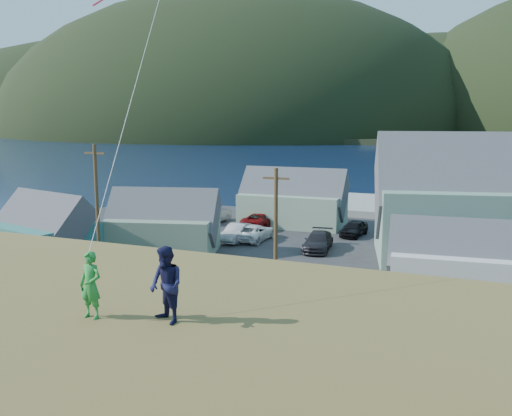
{
  "coord_description": "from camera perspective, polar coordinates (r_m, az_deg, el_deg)",
  "views": [
    {
      "loc": [
        7.55,
        -29.57,
        12.04
      ],
      "look_at": [
        0.55,
        -12.08,
        8.8
      ],
      "focal_mm": 40.0,
      "sensor_mm": 36.0,
      "label": 1
    }
  ],
  "objects": [
    {
      "name": "utility_poles",
      "position": [
        33.35,
        4.58,
        -3.18
      ],
      "size": [
        32.84,
        0.24,
        9.72
      ],
      "color": "#47331E",
      "rests_on": "waterfront_lot"
    },
    {
      "name": "grass_strip",
      "position": [
        31.0,
        6.15,
        -13.06
      ],
      "size": [
        110.0,
        8.0,
        0.1
      ],
      "primitive_type": "cube",
      "color": "#4C3D19",
      "rests_on": "ground"
    },
    {
      "name": "far_shore",
      "position": [
        359.82,
        20.78,
        7.36
      ],
      "size": [
        900.0,
        320.0,
        2.0
      ],
      "primitive_type": "cube",
      "color": "black",
      "rests_on": "ground"
    },
    {
      "name": "kite_flyer_green",
      "position": [
        13.99,
        -16.21,
        -7.42
      ],
      "size": [
        0.6,
        0.41,
        1.6
      ],
      "primitive_type": "imported",
      "rotation": [
        0.0,
        0.0,
        -0.04
      ],
      "color": "#248534",
      "rests_on": "hillside"
    },
    {
      "name": "waterfront_lot",
      "position": [
        48.68,
        12.25,
        -4.72
      ],
      "size": [
        72.0,
        36.0,
        0.12
      ],
      "primitive_type": "cube",
      "color": "#28282B",
      "rests_on": "ground"
    },
    {
      "name": "kite_flyer_navy",
      "position": [
        13.29,
        -8.96,
        -7.63
      ],
      "size": [
        1.08,
        1.01,
        1.79
      ],
      "primitive_type": "imported",
      "rotation": [
        0.0,
        0.0,
        -0.49
      ],
      "color": "#15163B",
      "rests_on": "hillside"
    },
    {
      "name": "shed_palegreen_near",
      "position": [
        48.63,
        -9.28,
        -1.65
      ],
      "size": [
        10.37,
        7.87,
        6.7
      ],
      "rotation": [
        0.0,
        0.0,
        0.26
      ],
      "color": "slate",
      "rests_on": "waterfront_lot"
    },
    {
      "name": "shed_palegreen_far",
      "position": [
        59.88,
        3.74,
        0.87
      ],
      "size": [
        11.24,
        6.75,
        7.4
      ],
      "rotation": [
        0.0,
        0.0,
        0.04
      ],
      "color": "gray",
      "rests_on": "waterfront_lot"
    },
    {
      "name": "shed_white",
      "position": [
        39.5,
        18.69,
        -4.97
      ],
      "size": [
        8.11,
        5.79,
        6.1
      ],
      "rotation": [
        0.0,
        0.0,
        0.1
      ],
      "color": "silver",
      "rests_on": "waterfront_lot"
    },
    {
      "name": "parked_cars",
      "position": [
        53.93,
        3.42,
        -2.21
      ],
      "size": [
        24.58,
        13.0,
        1.58
      ],
      "color": "white",
      "rests_on": "waterfront_lot"
    },
    {
      "name": "wharf",
      "position": [
        71.82,
        10.65,
        0.29
      ],
      "size": [
        26.0,
        14.0,
        0.9
      ],
      "primitive_type": "cube",
      "color": "gray",
      "rests_on": "ground"
    },
    {
      "name": "ground",
      "position": [
        32.81,
        7.11,
        -11.85
      ],
      "size": [
        900.0,
        900.0,
        0.0
      ],
      "primitive_type": "plane",
      "color": "#0A1638",
      "rests_on": "ground"
    },
    {
      "name": "shed_teal",
      "position": [
        48.75,
        -20.65,
        -2.14
      ],
      "size": [
        9.74,
        7.84,
        6.76
      ],
      "rotation": [
        0.0,
        0.0,
        -0.25
      ],
      "color": "#317464",
      "rests_on": "waterfront_lot"
    }
  ]
}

